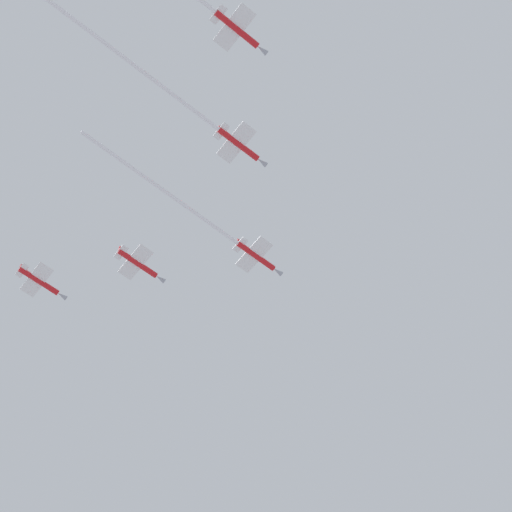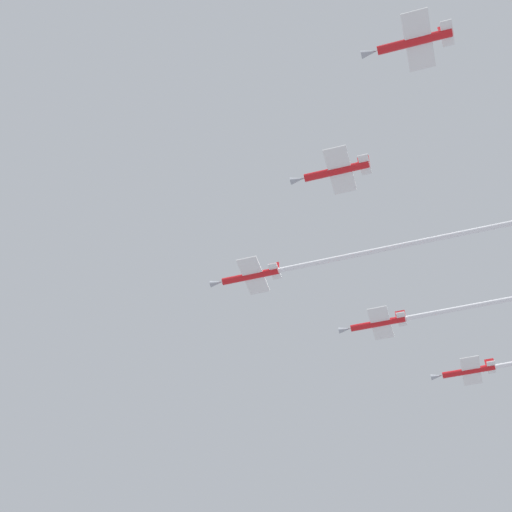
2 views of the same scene
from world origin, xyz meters
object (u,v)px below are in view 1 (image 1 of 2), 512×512
(jet_port_inner, at_px, (139,264))
(jet_starboard_inner, at_px, (157,82))
(jet_port_outer, at_px, (40,282))
(jet_lead, at_px, (208,222))

(jet_port_inner, relative_size, jet_starboard_inner, 0.20)
(jet_port_outer, bearing_deg, jet_starboard_inner, -6.44)
(jet_lead, xyz_separation_m, jet_starboard_inner, (26.33, -12.96, -0.38))
(jet_starboard_inner, bearing_deg, jet_lead, 124.54)
(jet_port_inner, relative_size, jet_port_outer, 1.00)
(jet_port_inner, distance_m, jet_starboard_inner, 38.37)
(jet_starboard_inner, height_order, jet_port_outer, jet_port_outer)
(jet_lead, bearing_deg, jet_starboard_inner, -55.46)
(jet_lead, distance_m, jet_starboard_inner, 29.35)
(jet_lead, relative_size, jet_starboard_inner, 0.77)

